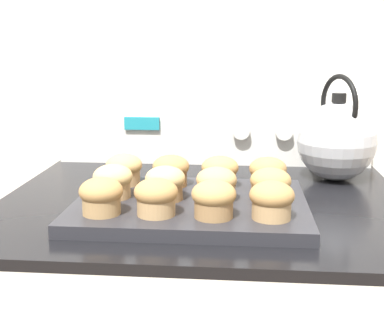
{
  "coord_description": "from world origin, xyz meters",
  "views": [
    {
      "loc": [
        0.07,
        -0.65,
        1.23
      ],
      "look_at": [
        -0.02,
        0.26,
        1.04
      ],
      "focal_mm": 50.0,
      "sensor_mm": 36.0,
      "label": 1
    }
  ],
  "objects_px": {
    "muffin_r2_c0": "(124,169)",
    "tea_kettle": "(336,140)",
    "muffin_pan": "(191,206)",
    "muffin_r2_c1": "(171,170)",
    "muffin_r0_c1": "(156,197)",
    "muffin_r0_c2": "(214,199)",
    "muffin_r1_c2": "(216,184)",
    "muffin_r1_c0": "(113,181)",
    "muffin_r0_c3": "(272,200)",
    "muffin_r1_c1": "(165,183)",
    "muffin_r2_c2": "(220,171)",
    "muffin_r1_c3": "(270,185)",
    "muffin_r2_c3": "(268,173)",
    "muffin_r0_c0": "(101,196)"
  },
  "relations": [
    {
      "from": "muffin_r2_c0",
      "to": "muffin_r0_c1",
      "type": "bearing_deg",
      "value": -63.3
    },
    {
      "from": "muffin_r0_c2",
      "to": "muffin_r1_c3",
      "type": "bearing_deg",
      "value": 44.85
    },
    {
      "from": "muffin_r1_c3",
      "to": "muffin_r2_c3",
      "type": "relative_size",
      "value": 1.0
    },
    {
      "from": "muffin_r1_c1",
      "to": "muffin_r2_c2",
      "type": "bearing_deg",
      "value": 45.11
    },
    {
      "from": "muffin_r0_c3",
      "to": "muffin_r1_c0",
      "type": "bearing_deg",
      "value": 161.41
    },
    {
      "from": "muffin_r1_c1",
      "to": "muffin_r2_c3",
      "type": "relative_size",
      "value": 1.0
    },
    {
      "from": "muffin_r2_c1",
      "to": "muffin_r2_c2",
      "type": "height_order",
      "value": "same"
    },
    {
      "from": "muffin_r2_c3",
      "to": "tea_kettle",
      "type": "xyz_separation_m",
      "value": [
        0.15,
        0.17,
        0.04
      ]
    },
    {
      "from": "muffin_r0_c2",
      "to": "muffin_r2_c2",
      "type": "xyz_separation_m",
      "value": [
        0.0,
        0.18,
        0.0
      ]
    },
    {
      "from": "muffin_r1_c0",
      "to": "muffin_r2_c3",
      "type": "bearing_deg",
      "value": 17.27
    },
    {
      "from": "muffin_r0_c3",
      "to": "muffin_r2_c1",
      "type": "height_order",
      "value": "same"
    },
    {
      "from": "muffin_r0_c2",
      "to": "muffin_r2_c2",
      "type": "height_order",
      "value": "same"
    },
    {
      "from": "muffin_r0_c2",
      "to": "muffin_r1_c2",
      "type": "height_order",
      "value": "same"
    },
    {
      "from": "muffin_r0_c3",
      "to": "tea_kettle",
      "type": "xyz_separation_m",
      "value": [
        0.16,
        0.35,
        0.04
      ]
    },
    {
      "from": "muffin_pan",
      "to": "muffin_r0_c3",
      "type": "bearing_deg",
      "value": -33.59
    },
    {
      "from": "muffin_r0_c2",
      "to": "muffin_r1_c0",
      "type": "bearing_deg",
      "value": 152.77
    },
    {
      "from": "muffin_r1_c1",
      "to": "muffin_r2_c0",
      "type": "relative_size",
      "value": 1.0
    },
    {
      "from": "muffin_r2_c0",
      "to": "muffin_r0_c2",
      "type": "bearing_deg",
      "value": -45.28
    },
    {
      "from": "muffin_r1_c2",
      "to": "muffin_r2_c3",
      "type": "xyz_separation_m",
      "value": [
        0.09,
        0.09,
        0.0
      ]
    },
    {
      "from": "muffin_r0_c1",
      "to": "muffin_r2_c0",
      "type": "bearing_deg",
      "value": 116.7
    },
    {
      "from": "muffin_r1_c2",
      "to": "muffin_pan",
      "type": "bearing_deg",
      "value": 177.11
    },
    {
      "from": "muffin_pan",
      "to": "muffin_r0_c3",
      "type": "distance_m",
      "value": 0.17
    },
    {
      "from": "muffin_r0_c1",
      "to": "muffin_r2_c2",
      "type": "relative_size",
      "value": 1.0
    },
    {
      "from": "muffin_r0_c0",
      "to": "muffin_r0_c3",
      "type": "bearing_deg",
      "value": 0.31
    },
    {
      "from": "muffin_r2_c2",
      "to": "muffin_r2_c3",
      "type": "bearing_deg",
      "value": -1.34
    },
    {
      "from": "muffin_r0_c1",
      "to": "muffin_r2_c3",
      "type": "bearing_deg",
      "value": 43.77
    },
    {
      "from": "muffin_r1_c3",
      "to": "muffin_r2_c2",
      "type": "height_order",
      "value": "same"
    },
    {
      "from": "muffin_r0_c2",
      "to": "muffin_r2_c1",
      "type": "relative_size",
      "value": 1.0
    },
    {
      "from": "muffin_r2_c0",
      "to": "muffin_pan",
      "type": "bearing_deg",
      "value": -33.9
    },
    {
      "from": "muffin_r0_c3",
      "to": "muffin_r1_c1",
      "type": "xyz_separation_m",
      "value": [
        -0.18,
        0.09,
        0.0
      ]
    },
    {
      "from": "muffin_r0_c2",
      "to": "muffin_r2_c3",
      "type": "distance_m",
      "value": 0.2
    },
    {
      "from": "muffin_r0_c0",
      "to": "muffin_r1_c1",
      "type": "xyz_separation_m",
      "value": [
        0.09,
        0.09,
        0.0
      ]
    },
    {
      "from": "muffin_r0_c3",
      "to": "muffin_r2_c3",
      "type": "distance_m",
      "value": 0.18
    },
    {
      "from": "muffin_r2_c0",
      "to": "muffin_r2_c3",
      "type": "distance_m",
      "value": 0.28
    },
    {
      "from": "muffin_r2_c0",
      "to": "tea_kettle",
      "type": "relative_size",
      "value": 0.31
    },
    {
      "from": "muffin_r1_c0",
      "to": "muffin_r2_c0",
      "type": "height_order",
      "value": "same"
    },
    {
      "from": "muffin_r0_c1",
      "to": "muffin_r0_c2",
      "type": "relative_size",
      "value": 1.0
    },
    {
      "from": "muffin_r0_c0",
      "to": "muffin_r1_c0",
      "type": "relative_size",
      "value": 1.0
    },
    {
      "from": "muffin_r1_c2",
      "to": "tea_kettle",
      "type": "height_order",
      "value": "tea_kettle"
    },
    {
      "from": "muffin_r0_c1",
      "to": "muffin_r1_c1",
      "type": "height_order",
      "value": "same"
    },
    {
      "from": "muffin_r0_c3",
      "to": "muffin_r1_c0",
      "type": "height_order",
      "value": "same"
    },
    {
      "from": "muffin_r1_c1",
      "to": "muffin_r1_c3",
      "type": "height_order",
      "value": "same"
    },
    {
      "from": "muffin_r0_c1",
      "to": "muffin_pan",
      "type": "bearing_deg",
      "value": 61.88
    },
    {
      "from": "muffin_r0_c3",
      "to": "muffin_r2_c0",
      "type": "height_order",
      "value": "same"
    },
    {
      "from": "muffin_r1_c1",
      "to": "muffin_r1_c2",
      "type": "xyz_separation_m",
      "value": [
        0.09,
        -0.0,
        0.0
      ]
    },
    {
      "from": "muffin_r0_c1",
      "to": "muffin_r1_c0",
      "type": "bearing_deg",
      "value": 135.21
    },
    {
      "from": "muffin_r0_c0",
      "to": "muffin_r0_c2",
      "type": "height_order",
      "value": "same"
    },
    {
      "from": "muffin_pan",
      "to": "muffin_r2_c1",
      "type": "xyz_separation_m",
      "value": [
        -0.05,
        0.09,
        0.04
      ]
    },
    {
      "from": "muffin_r1_c0",
      "to": "muffin_r2_c1",
      "type": "xyz_separation_m",
      "value": [
        0.09,
        0.09,
        0.0
      ]
    },
    {
      "from": "muffin_r0_c0",
      "to": "muffin_r0_c3",
      "type": "height_order",
      "value": "same"
    }
  ]
}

